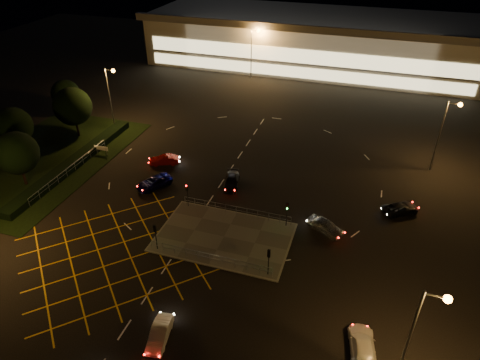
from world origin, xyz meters
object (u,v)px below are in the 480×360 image
(signal_ne, at_px, (287,209))
(car_far_dkgrey, at_px, (232,181))
(car_approach_white, at_px, (363,347))
(signal_sw, at_px, (155,232))
(car_east_grey, at_px, (400,208))
(car_queue_white, at_px, (160,334))
(car_left_blue, at_px, (154,182))
(car_right_silver, at_px, (326,226))
(signal_se, at_px, (269,257))
(car_circ_red, at_px, (164,160))
(signal_nw, at_px, (187,190))

(signal_ne, relative_size, car_far_dkgrey, 0.70)
(car_approach_white, bearing_deg, signal_ne, -66.57)
(signal_sw, height_order, car_approach_white, signal_sw)
(car_far_dkgrey, xyz_separation_m, car_east_grey, (20.69, 0.62, -0.04))
(car_east_grey, height_order, car_approach_white, car_approach_white)
(car_queue_white, height_order, car_left_blue, car_left_blue)
(car_queue_white, distance_m, car_right_silver, 21.36)
(car_left_blue, bearing_deg, signal_sw, -30.92)
(signal_sw, xyz_separation_m, car_left_blue, (-5.91, 10.66, -1.71))
(car_queue_white, bearing_deg, signal_se, 46.09)
(car_right_silver, xyz_separation_m, car_circ_red, (-23.61, 7.82, -0.07))
(signal_se, relative_size, car_east_grey, 0.71)
(car_left_blue, distance_m, car_far_dkgrey, 9.93)
(signal_sw, bearing_deg, signal_ne, -146.35)
(car_far_dkgrey, distance_m, car_circ_red, 10.97)
(signal_se, distance_m, signal_ne, 7.99)
(car_right_silver, bearing_deg, car_queue_white, 176.33)
(car_queue_white, xyz_separation_m, car_right_silver, (10.99, 18.31, 0.08))
(car_east_grey, bearing_deg, car_circ_red, 52.00)
(car_east_grey, bearing_deg, signal_nw, 70.33)
(car_queue_white, height_order, car_approach_white, car_approach_white)
(signal_nw, bearing_deg, car_circ_red, 131.33)
(signal_se, bearing_deg, signal_sw, 0.00)
(car_left_blue, height_order, car_far_dkgrey, car_left_blue)
(car_right_silver, distance_m, car_east_grey, 9.94)
(car_far_dkgrey, relative_size, car_circ_red, 1.12)
(car_queue_white, relative_size, car_left_blue, 0.84)
(car_left_blue, xyz_separation_m, car_right_silver, (22.25, -2.23, 0.08))
(car_far_dkgrey, bearing_deg, car_queue_white, -98.27)
(signal_ne, bearing_deg, car_queue_white, -110.44)
(signal_sw, relative_size, car_right_silver, 0.74)
(signal_nw, height_order, car_right_silver, signal_nw)
(signal_sw, height_order, car_left_blue, signal_sw)
(car_circ_red, height_order, car_east_grey, car_circ_red)
(car_left_blue, xyz_separation_m, car_approach_white, (27.34, -16.69, 0.07))
(car_left_blue, xyz_separation_m, car_circ_red, (-1.36, 5.59, 0.01))
(signal_ne, bearing_deg, signal_sw, -146.35)
(signal_sw, distance_m, car_far_dkgrey, 14.49)
(signal_sw, xyz_separation_m, signal_se, (12.00, 0.00, 0.00))
(signal_nw, relative_size, car_approach_white, 0.63)
(signal_nw, xyz_separation_m, car_right_silver, (16.34, 0.45, -1.64))
(signal_ne, relative_size, car_approach_white, 0.63)
(signal_sw, xyz_separation_m, car_circ_red, (-7.27, 16.26, -1.71))
(signal_nw, xyz_separation_m, signal_ne, (12.00, 0.00, 0.00))
(signal_sw, distance_m, car_approach_white, 22.32)
(signal_ne, xyz_separation_m, car_right_silver, (4.34, 0.45, -1.64))
(car_circ_red, bearing_deg, signal_nw, 17.14)
(signal_sw, distance_m, car_queue_white, 11.36)
(car_east_grey, bearing_deg, car_far_dkgrey, 56.76)
(car_right_silver, bearing_deg, signal_ne, 123.26)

